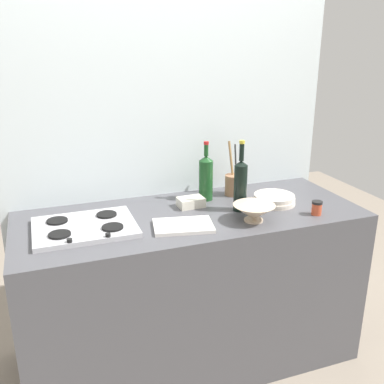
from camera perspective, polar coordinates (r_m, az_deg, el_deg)
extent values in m
plane|color=gray|center=(2.75, 0.00, -20.51)|extent=(6.00, 6.00, 0.00)
cube|color=#4C4C51|center=(2.49, 0.00, -12.50)|extent=(1.80, 0.70, 0.90)
cube|color=silver|center=(2.56, -2.91, 4.88)|extent=(1.90, 0.06, 2.25)
cube|color=#B2B2B7|center=(2.16, -13.81, -4.47)|extent=(0.48, 0.37, 0.02)
cylinder|color=black|center=(2.07, -16.86, -5.31)|extent=(0.10, 0.10, 0.01)
cylinder|color=black|center=(2.09, -10.31, -4.52)|extent=(0.10, 0.10, 0.01)
cylinder|color=black|center=(2.22, -17.16, -3.60)|extent=(0.10, 0.10, 0.01)
cylinder|color=black|center=(2.24, -11.06, -2.89)|extent=(0.10, 0.10, 0.01)
cylinder|color=black|center=(1.99, -15.66, -6.11)|extent=(0.02, 0.02, 0.02)
cylinder|color=black|center=(2.00, -10.88, -5.52)|extent=(0.02, 0.02, 0.02)
cylinder|color=silver|center=(2.46, 10.73, -1.36)|extent=(0.22, 0.22, 0.01)
cylinder|color=silver|center=(2.46, 10.71, -1.09)|extent=(0.22, 0.22, 0.01)
cylinder|color=silver|center=(2.46, 10.72, -0.77)|extent=(0.22, 0.22, 0.01)
cylinder|color=silver|center=(2.45, 10.67, -0.50)|extent=(0.22, 0.22, 0.01)
cylinder|color=#19471E|center=(2.45, 1.82, 1.53)|extent=(0.08, 0.08, 0.23)
cone|color=#19471E|center=(2.42, 1.85, 4.39)|extent=(0.08, 0.08, 0.03)
cylinder|color=#19471E|center=(2.41, 1.86, 5.46)|extent=(0.02, 0.02, 0.06)
cylinder|color=#B21E1E|center=(2.40, 1.87, 6.40)|extent=(0.03, 0.03, 0.02)
cylinder|color=black|center=(2.30, 6.31, 0.50)|extent=(0.07, 0.07, 0.25)
cone|color=black|center=(2.26, 6.44, 3.77)|extent=(0.07, 0.07, 0.02)
cylinder|color=black|center=(2.25, 6.49, 5.17)|extent=(0.02, 0.02, 0.09)
cylinder|color=gold|center=(2.24, 6.54, 6.49)|extent=(0.03, 0.03, 0.02)
cylinder|color=beige|center=(2.21, 8.01, -3.63)|extent=(0.10, 0.10, 0.01)
cone|color=beige|center=(2.20, 8.06, -2.60)|extent=(0.21, 0.21, 0.08)
cube|color=silver|center=(2.37, -0.15, -1.34)|extent=(0.14, 0.10, 0.05)
cylinder|color=#996B4C|center=(2.56, 5.43, 0.91)|extent=(0.10, 0.10, 0.12)
cylinder|color=#262626|center=(2.55, 5.72, 3.49)|extent=(0.02, 0.02, 0.25)
cylinder|color=#997247|center=(2.54, 5.17, 3.64)|extent=(0.03, 0.06, 0.27)
cylinder|color=#C64C2D|center=(2.35, 15.92, -2.15)|extent=(0.05, 0.05, 0.06)
cylinder|color=black|center=(2.34, 16.00, -1.31)|extent=(0.05, 0.05, 0.01)
cube|color=silver|center=(2.12, -1.15, -4.42)|extent=(0.32, 0.24, 0.02)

